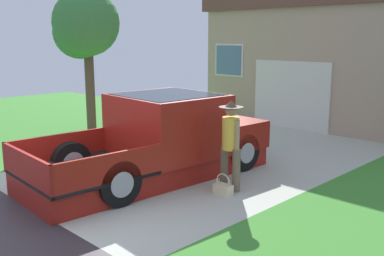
% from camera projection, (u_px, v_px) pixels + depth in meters
% --- Properties ---
extents(pickup_truck, '(2.31, 5.20, 1.68)m').
position_uv_depth(pickup_truck, '(165.00, 139.00, 9.14)').
color(pickup_truck, maroon).
rests_on(pickup_truck, ground).
extents(person_with_hat, '(0.50, 0.45, 1.68)m').
position_uv_depth(person_with_hat, '(231.00, 139.00, 8.19)').
color(person_with_hat, brown).
rests_on(person_with_hat, ground).
extents(handbag, '(0.34, 0.20, 0.39)m').
position_uv_depth(handbag, '(223.00, 188.00, 8.06)').
color(handbag, beige).
rests_on(handbag, ground).
extents(house_with_garage, '(10.44, 5.98, 4.60)m').
position_uv_depth(house_with_garage, '(379.00, 53.00, 14.58)').
color(house_with_garage, tan).
rests_on(house_with_garage, ground).
extents(front_yard_tree, '(2.11, 1.92, 4.18)m').
position_uv_depth(front_yard_tree, '(84.00, 27.00, 12.82)').
color(front_yard_tree, brown).
rests_on(front_yard_tree, ground).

